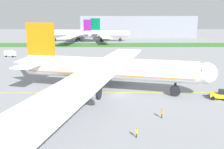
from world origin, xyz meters
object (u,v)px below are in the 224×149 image
object	(u,v)px
airliner_foreground	(105,69)
ground_crew_marshaller_front	(137,132)
parked_airliner_far_left	(75,34)
parked_airliner_far_centre	(104,34)
service_truck_fuel_bowser	(10,53)
ground_crew_wingwalker_port	(162,113)
service_truck_baggage_loader	(123,58)
pushback_tug	(220,95)

from	to	relation	value
airliner_foreground	ground_crew_marshaller_front	xyz separation A→B (m)	(5.41, -26.09, -4.80)
parked_airliner_far_left	parked_airliner_far_centre	world-z (taller)	parked_airliner_far_left
airliner_foreground	parked_airliner_far_left	size ratio (longest dim) A/B	1.13
service_truck_fuel_bowser	parked_airliner_far_centre	distance (m)	81.80
airliner_foreground	ground_crew_marshaller_front	world-z (taller)	airliner_foreground
service_truck_fuel_bowser	parked_airliner_far_left	distance (m)	74.64
parked_airliner_far_left	ground_crew_marshaller_front	bearing A→B (deg)	-78.97
airliner_foreground	ground_crew_marshaller_front	distance (m)	27.07
airliner_foreground	ground_crew_wingwalker_port	bearing A→B (deg)	-58.87
ground_crew_marshaller_front	parked_airliner_far_centre	bearing A→B (deg)	93.25
ground_crew_wingwalker_port	service_truck_baggage_loader	bearing A→B (deg)	94.45
parked_airliner_far_left	parked_airliner_far_centre	xyz separation A→B (m)	(21.30, -1.37, -0.30)
ground_crew_wingwalker_port	service_truck_fuel_bowser	world-z (taller)	service_truck_fuel_bowser
ground_crew_marshaller_front	airliner_foreground	bearing A→B (deg)	101.71
airliner_foreground	pushback_tug	world-z (taller)	airliner_foreground
airliner_foreground	parked_airliner_far_centre	bearing A→B (deg)	91.47
airliner_foreground	ground_crew_marshaller_front	bearing A→B (deg)	-78.29
airliner_foreground	parked_airliner_far_left	distance (m)	129.86
airliner_foreground	parked_airliner_far_left	bearing A→B (deg)	100.89
service_truck_fuel_bowser	pushback_tug	bearing A→B (deg)	-41.36
pushback_tug	parked_airliner_far_centre	bearing A→B (deg)	102.53
ground_crew_marshaller_front	service_truck_baggage_loader	distance (m)	67.99
ground_crew_marshaller_front	service_truck_fuel_bowser	size ratio (longest dim) A/B	0.32
ground_crew_marshaller_front	service_truck_baggage_loader	size ratio (longest dim) A/B	0.29
airliner_foreground	ground_crew_marshaller_front	size ratio (longest dim) A/B	52.38
service_truck_fuel_bowser	parked_airliner_far_left	xyz separation A→B (m)	(20.28, 71.72, 4.01)
airliner_foreground	pushback_tug	distance (m)	27.58
pushback_tug	ground_crew_wingwalker_port	world-z (taller)	pushback_tug
service_truck_baggage_loader	parked_airliner_far_left	size ratio (longest dim) A/B	0.08
ground_crew_marshaller_front	service_truck_fuel_bowser	xyz separation A→B (m)	(-50.23, 81.89, 0.64)
service_truck_baggage_loader	service_truck_fuel_bowser	size ratio (longest dim) A/B	1.11
pushback_tug	parked_airliner_far_centre	xyz separation A→B (m)	(-29.54, 132.97, 4.30)
service_truck_baggage_loader	pushback_tug	bearing A→B (deg)	-67.62
ground_crew_marshaller_front	pushback_tug	bearing A→B (deg)	42.69
pushback_tug	service_truck_baggage_loader	distance (m)	52.68
service_truck_baggage_loader	parked_airliner_far_left	bearing A→B (deg)	109.77
service_truck_fuel_bowser	parked_airliner_far_left	bearing A→B (deg)	74.21
service_truck_baggage_loader	service_truck_fuel_bowser	xyz separation A→B (m)	(-51.07, 13.91, 0.06)
pushback_tug	parked_airliner_far_left	distance (m)	143.71
ground_crew_marshaller_front	ground_crew_wingwalker_port	bearing A→B (deg)	55.50
ground_crew_marshaller_front	parked_airliner_far_left	xyz separation A→B (m)	(-29.95, 153.61, 4.65)
service_truck_baggage_loader	parked_airliner_far_centre	size ratio (longest dim) A/B	0.09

